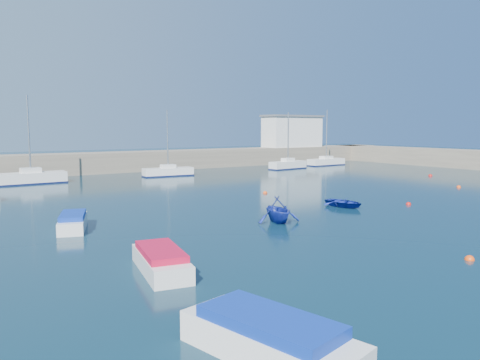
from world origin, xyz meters
TOP-DOWN VIEW (x-y plane):
  - ground at (0.00, 0.00)m, footprint 220.00×220.00m
  - back_wall at (0.00, 46.00)m, footprint 96.00×4.50m
  - right_arm at (44.00, 32.00)m, footprint 4.50×32.00m
  - harbor_office at (30.00, 46.00)m, footprint 10.00×4.00m
  - sailboat_5 at (-12.24, 37.80)m, footprint 6.92×2.06m
  - sailboat_6 at (2.98, 37.09)m, footprint 6.16×2.32m
  - sailboat_7 at (21.30, 36.62)m, footprint 6.08×2.26m
  - sailboat_8 at (30.38, 38.26)m, footprint 6.57×2.01m
  - motorboat_0 at (-13.57, 2.78)m, footprint 2.35×4.59m
  - motorboat_1 at (-14.42, 12.90)m, footprint 2.56×4.12m
  - motorboat_3 at (-14.33, -5.37)m, footprint 2.75×5.17m
  - dinghy_center at (4.16, 9.65)m, footprint 2.53×3.27m
  - dinghy_left at (-3.48, 7.88)m, footprint 3.31×3.61m
  - buoy_0 at (-1.60, -3.26)m, footprint 0.43×0.43m
  - buoy_1 at (8.97, 7.62)m, footprint 0.40×0.40m
  - buoy_2 at (21.86, 11.33)m, footprint 0.43×0.43m
  - buoy_3 at (3.67, 18.62)m, footprint 0.41×0.41m
  - buoy_4 at (29.28, 19.42)m, footprint 0.48×0.48m

SIDE VIEW (x-z plane):
  - ground at x=0.00m, z-range 0.00..0.00m
  - buoy_0 at x=-1.60m, z-range -0.21..0.21m
  - buoy_1 at x=8.97m, z-range -0.20..0.20m
  - buoy_2 at x=21.86m, z-range -0.21..0.21m
  - buoy_3 at x=3.67m, z-range -0.20..0.20m
  - buoy_4 at x=29.28m, z-range -0.24..0.24m
  - dinghy_center at x=4.16m, z-range 0.00..0.62m
  - motorboat_1 at x=-14.42m, z-range -0.03..0.92m
  - motorboat_0 at x=-13.57m, z-range -0.03..0.95m
  - motorboat_3 at x=-14.33m, z-range -0.04..1.11m
  - sailboat_6 at x=2.98m, z-range -3.40..4.52m
  - sailboat_8 at x=30.38m, z-range -3.69..4.85m
  - sailboat_7 at x=21.30m, z-range -3.35..4.58m
  - sailboat_5 at x=-12.24m, z-range -3.89..5.22m
  - dinghy_left at x=-3.48m, z-range 0.00..1.60m
  - back_wall at x=0.00m, z-range 0.00..2.60m
  - right_arm at x=44.00m, z-range 0.00..2.60m
  - harbor_office at x=30.00m, z-range 2.60..7.60m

